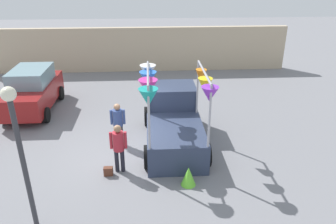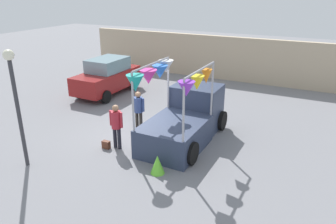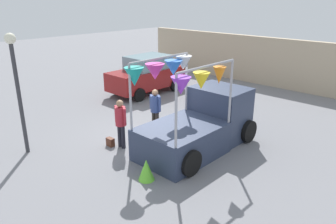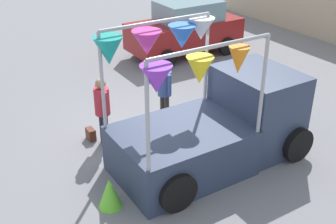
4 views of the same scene
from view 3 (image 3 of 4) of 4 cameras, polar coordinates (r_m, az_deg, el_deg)
The scene contains 9 objects.
ground_plane at distance 11.46m, azimuth -2.74°, elevation -4.63°, with size 60.00×60.00×0.00m, color slate.
vendor_truck at distance 10.63m, azimuth 5.77°, elevation -1.42°, with size 2.49×4.13×2.98m.
parked_car at distance 16.67m, azimuth -3.73°, elevation 6.56°, with size 1.88×4.00×1.88m.
person_customer at distance 10.55m, azimuth -8.26°, elevation -1.28°, with size 0.53×0.34×1.62m.
person_vendor at distance 11.72m, azimuth -2.24°, elevation 0.95°, with size 0.53×0.34×1.59m.
handbag at distance 11.02m, azimuth -10.01°, elevation -5.16°, with size 0.28×0.16×0.28m, color #592D1E.
street_lamp at distance 10.66m, azimuth -24.94°, elevation 5.55°, with size 0.32×0.32×3.72m.
brick_boundary_wall at distance 18.61m, azimuth 18.85°, elevation 8.05°, with size 18.00×0.36×2.60m, color tan.
folded_kite_bundle_lime at distance 8.92m, azimuth -3.80°, elevation -10.02°, with size 0.44×0.44×0.60m, color #66CC33.
Camera 3 is at (7.57, -7.20, 4.71)m, focal length 35.00 mm.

